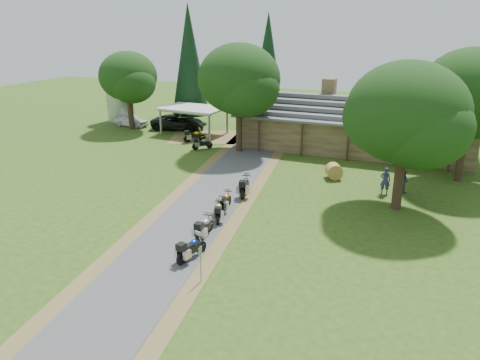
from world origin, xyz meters
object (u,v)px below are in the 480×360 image
at_px(carport, 194,121).
at_px(car_white_sedan, 131,119).
at_px(car_dark_suv, 178,118).
at_px(hay_bale, 334,171).
at_px(silo, 120,94).
at_px(motorcycle_row_d, 225,200).
at_px(motorcycle_row_b, 204,226).
at_px(motorcycle_carport_a, 194,135).
at_px(motorcycle_row_a, 191,247).
at_px(motorcycle_row_e, 245,185).
at_px(lodge, 357,122).
at_px(motorcycle_carport_b, 202,143).
at_px(motorcycle_row_c, 219,210).

distance_m(carport, car_white_sedan, 8.42).
distance_m(car_dark_suv, hay_bale, 21.73).
bearing_deg(carport, silo, 171.26).
bearing_deg(motorcycle_row_d, motorcycle_row_b, -178.51).
height_order(car_white_sedan, hay_bale, car_white_sedan).
bearing_deg(motorcycle_carport_a, motorcycle_row_b, -107.94).
distance_m(motorcycle_row_a, hay_bale, 15.78).
bearing_deg(motorcycle_row_e, motorcycle_row_b, 171.71).
bearing_deg(motorcycle_row_b, motorcycle_row_d, 4.20).
bearing_deg(lodge, carport, -178.00).
distance_m(carport, motorcycle_row_a, 27.26).
xyz_separation_m(motorcycle_carport_a, hay_bale, (14.98, -6.00, -0.09)).
height_order(car_white_sedan, motorcycle_row_d, car_white_sedan).
bearing_deg(motorcycle_carport_a, silo, 109.01).
relative_size(motorcycle_row_a, motorcycle_carport_b, 1.06).
relative_size(motorcycle_row_d, motorcycle_carport_a, 0.96).
xyz_separation_m(car_dark_suv, motorcycle_carport_b, (6.12, -6.36, -0.60)).
relative_size(silo, motorcycle_row_a, 3.41).
bearing_deg(silo, motorcycle_row_b, -46.67).
xyz_separation_m(silo, motorcycle_row_b, (23.08, -24.46, -2.56)).
height_order(carport, motorcycle_row_a, carport).
relative_size(motorcycle_row_a, motorcycle_row_e, 0.88).
bearing_deg(hay_bale, motorcycle_row_b, -109.72).
height_order(car_dark_suv, motorcycle_carport_a, car_dark_suv).
xyz_separation_m(motorcycle_row_d, motorcycle_carport_a, (-9.85, 14.73, 0.03)).
bearing_deg(motorcycle_row_c, motorcycle_row_b, 165.67).
xyz_separation_m(carport, car_white_sedan, (-8.38, 0.62, -0.54)).
bearing_deg(car_dark_suv, hay_bale, -130.08).
bearing_deg(motorcycle_row_e, lodge, -29.51).
xyz_separation_m(silo, motorcycle_row_e, (22.71, -17.46, -2.50)).
bearing_deg(motorcycle_carport_b, motorcycle_row_b, -111.72).
relative_size(silo, motorcycle_carport_a, 3.28).
height_order(silo, motorcycle_row_d, silo).
relative_size(lodge, motorcycle_row_c, 11.81).
relative_size(motorcycle_row_a, hay_bale, 1.62).
bearing_deg(hay_bale, motorcycle_carport_a, 158.17).
distance_m(car_white_sedan, motorcycle_row_b, 30.27).
relative_size(motorcycle_row_a, motorcycle_carport_a, 0.96).
bearing_deg(car_white_sedan, car_dark_suv, -78.23).
xyz_separation_m(motorcycle_row_b, motorcycle_row_e, (-0.37, 7.00, 0.06)).
distance_m(lodge, motorcycle_row_d, 19.12).
relative_size(motorcycle_row_e, motorcycle_carport_a, 1.09).
bearing_deg(lodge, motorcycle_row_e, -108.20).
relative_size(silo, car_dark_suv, 1.02).
xyz_separation_m(motorcycle_row_b, motorcycle_row_d, (-0.55, 4.06, -0.03)).
bearing_deg(car_dark_suv, car_white_sedan, 83.99).
height_order(silo, motorcycle_row_c, silo).
distance_m(lodge, car_dark_suv, 19.32).
height_order(motorcycle_row_d, motorcycle_row_e, motorcycle_row_e).
xyz_separation_m(lodge, motorcycle_carport_b, (-13.15, -5.71, -1.84)).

